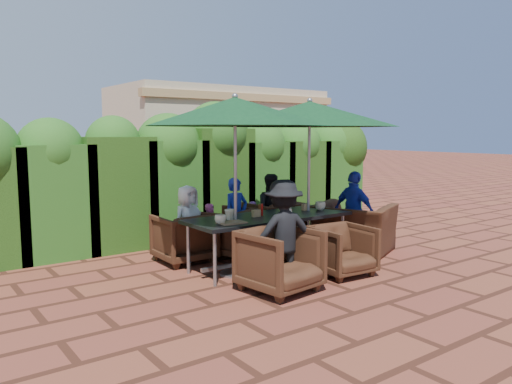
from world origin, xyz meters
TOP-DOWN VIEW (x-y plane):
  - ground at (0.00, 0.00)m, footprint 80.00×80.00m
  - dining_table at (-0.12, -0.16)m, footprint 2.49×0.90m
  - umbrella_left at (-0.76, -0.23)m, footprint 2.52×2.52m
  - umbrella_right at (0.64, -0.15)m, footprint 2.66×2.66m
  - chair_far_left at (-1.01, 0.80)m, footprint 0.79×0.74m
  - chair_far_mid at (-0.24, 0.69)m, footprint 1.06×1.03m
  - chair_far_right at (0.72, 0.83)m, footprint 0.86×0.81m
  - chair_near_left at (-0.73, -1.15)m, footprint 0.92×0.88m
  - chair_near_right at (0.42, -1.10)m, footprint 0.79×0.74m
  - chair_end_right at (1.56, -0.25)m, footprint 1.19×1.41m
  - adult_far_left at (-0.90, 0.87)m, footprint 0.64×0.50m
  - adult_far_mid at (-0.03, 0.85)m, footprint 0.46×0.39m
  - adult_far_right at (0.70, 0.81)m, footprint 0.69×0.57m
  - adult_near_left at (-0.58, -1.03)m, footprint 0.95×0.62m
  - adult_end_right at (1.56, -0.24)m, footprint 0.46×0.81m
  - child_left at (-0.52, 0.83)m, footprint 0.37×0.34m
  - child_right at (0.41, 0.96)m, footprint 0.33×0.29m
  - pedestrian_a at (1.67, 4.33)m, footprint 1.58×1.18m
  - pedestrian_b at (2.33, 4.52)m, footprint 1.04×0.82m
  - pedestrian_c at (3.53, 4.17)m, footprint 1.27×0.78m
  - cup_a at (-1.05, -0.31)m, footprint 0.16×0.16m
  - cup_b at (-0.78, -0.11)m, footprint 0.15×0.15m
  - cup_c at (-0.01, -0.40)m, footprint 0.16×0.16m
  - cup_d at (0.37, 0.03)m, footprint 0.15×0.15m
  - cup_e at (0.83, -0.21)m, footprint 0.16×0.16m
  - ketchup_bottle at (-0.22, -0.09)m, footprint 0.04×0.04m
  - sauce_bottle at (-0.24, -0.08)m, footprint 0.04×0.04m
  - serving_tray at (-0.90, -0.35)m, footprint 0.35×0.25m
  - number_block_left at (-0.34, -0.13)m, footprint 0.12×0.06m
  - number_block_right at (0.62, -0.10)m, footprint 0.12×0.06m
  - hedge_wall at (-0.19, 2.32)m, footprint 9.10×1.60m
  - building at (3.50, 6.99)m, footprint 6.20×3.08m

SIDE VIEW (x-z plane):
  - ground at x=0.00m, z-range 0.00..0.00m
  - chair_near_right at x=0.42m, z-range 0.00..0.75m
  - child_right at x=0.41m, z-range 0.00..0.79m
  - chair_far_left at x=-1.01m, z-range 0.00..0.81m
  - chair_far_mid at x=-0.24m, z-range 0.00..0.84m
  - child_left at x=-0.52m, z-range 0.00..0.84m
  - chair_near_left at x=-0.73m, z-range 0.00..0.86m
  - chair_far_right at x=0.72m, z-range 0.00..0.86m
  - chair_end_right at x=1.56m, z-range 0.00..1.04m
  - adult_far_left at x=-0.90m, z-range 0.00..1.15m
  - adult_far_mid at x=-0.03m, z-range 0.00..1.21m
  - adult_far_right at x=0.70m, z-range 0.00..1.25m
  - adult_end_right at x=1.56m, z-range 0.00..1.32m
  - dining_table at x=-0.12m, z-range 0.30..1.05m
  - adult_near_left at x=-0.58m, z-range 0.00..1.36m
  - serving_tray at x=-0.90m, z-range 0.75..0.77m
  - number_block_left at x=-0.34m, z-range 0.75..0.85m
  - number_block_right at x=0.62m, z-range 0.75..0.85m
  - pedestrian_a at x=1.67m, z-range 0.00..1.61m
  - cup_a at x=-1.05m, z-range 0.75..0.87m
  - cup_c at x=-0.01m, z-range 0.75..0.87m
  - cup_e at x=0.83m, z-range 0.75..0.88m
  - cup_d at x=0.37m, z-range 0.75..0.89m
  - cup_b at x=-0.78m, z-range 0.75..0.90m
  - ketchup_bottle at x=-0.22m, z-range 0.75..0.92m
  - sauce_bottle at x=-0.24m, z-range 0.75..0.92m
  - pedestrian_c at x=3.53m, z-range 0.00..1.84m
  - pedestrian_b at x=2.33m, z-range 0.00..1.89m
  - hedge_wall at x=-0.19m, z-range 0.05..2.57m
  - building at x=3.50m, z-range 0.01..3.21m
  - umbrella_left at x=-0.76m, z-range 0.98..3.44m
  - umbrella_right at x=0.64m, z-range 0.98..3.44m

